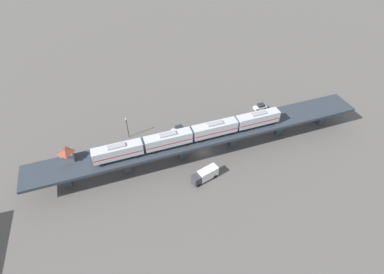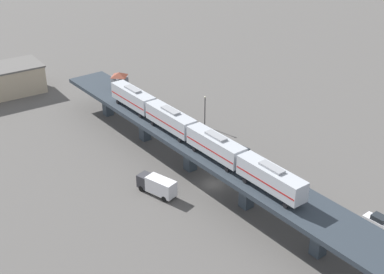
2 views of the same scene
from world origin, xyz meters
TOP-DOWN VIEW (x-y plane):
  - ground_plane at (0.00, 0.00)m, footprint 400.00×400.00m
  - elevated_viaduct at (-0.01, -0.15)m, footprint 16.26×92.38m
  - subway_train at (-1.04, 4.24)m, footprint 7.08×49.86m
  - signal_hut at (5.37, 34.41)m, footprint 3.48×3.48m
  - street_car_white at (10.41, -25.68)m, footprint 2.13×4.49m
  - street_car_silver at (10.99, 3.18)m, footprint 2.19×4.51m
  - delivery_truck at (-9.04, 4.19)m, footprint 3.48×7.48m
  - street_lamp at (14.85, 17.58)m, footprint 0.44×0.44m

SIDE VIEW (x-z plane):
  - ground_plane at x=0.00m, z-range 0.00..0.00m
  - street_car_white at x=10.41m, z-range -0.01..1.88m
  - street_car_silver at x=10.99m, z-range -0.01..1.88m
  - delivery_truck at x=-9.04m, z-range 0.16..3.36m
  - street_lamp at x=14.85m, z-range 0.64..7.58m
  - elevated_viaduct at x=-0.01m, z-range 2.37..8.92m
  - signal_hut at x=5.37m, z-range 6.65..10.05m
  - subway_train at x=-1.04m, z-range 6.87..11.32m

